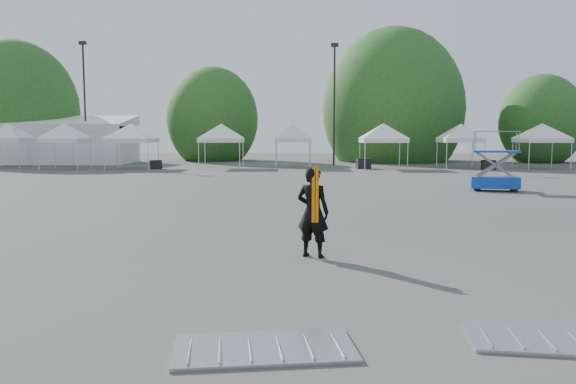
{
  "coord_description": "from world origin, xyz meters",
  "views": [
    {
      "loc": [
        -0.41,
        -13.92,
        2.62
      ],
      "look_at": [
        -0.5,
        -1.4,
        1.3
      ],
      "focal_mm": 35.0,
      "sensor_mm": 36.0,
      "label": 1
    }
  ],
  "objects": [
    {
      "name": "ground",
      "position": [
        0.0,
        0.0,
        0.0
      ],
      "size": [
        120.0,
        120.0,
        0.0
      ],
      "primitive_type": "plane",
      "color": "#474442",
      "rests_on": "ground"
    },
    {
      "name": "crate_mid",
      "position": [
        4.86,
        27.53,
        0.38
      ],
      "size": [
        1.08,
        0.88,
        0.77
      ],
      "primitive_type": "cube",
      "rotation": [
        0.0,
        0.0,
        0.12
      ],
      "color": "black",
      "rests_on": "ground"
    },
    {
      "name": "light_pole_west",
      "position": [
        -18.0,
        34.0,
        5.77
      ],
      "size": [
        0.6,
        0.25,
        10.3
      ],
      "color": "black",
      "rests_on": "ground"
    },
    {
      "name": "tent_e",
      "position": [
        -0.33,
        28.46,
        3.06
      ],
      "size": [
        3.9,
        3.9,
        3.88
      ],
      "color": "silver",
      "rests_on": "ground"
    },
    {
      "name": "marquee",
      "position": [
        -22.0,
        35.0,
        1.97
      ],
      "size": [
        15.0,
        6.25,
        4.23
      ],
      "color": "white",
      "rests_on": "ground"
    },
    {
      "name": "tent_a",
      "position": [
        -22.05,
        28.91,
        3.06
      ],
      "size": [
        4.17,
        4.17,
        3.88
      ],
      "color": "silver",
      "rests_on": "ground"
    },
    {
      "name": "tree_far_w",
      "position": [
        -26.0,
        38.0,
        4.54
      ],
      "size": [
        4.8,
        4.8,
        7.3
      ],
      "color": "#382314",
      "rests_on": "ground"
    },
    {
      "name": "tree_mid_w",
      "position": [
        -8.0,
        40.0,
        3.93
      ],
      "size": [
        4.16,
        4.16,
        6.33
      ],
      "color": "#382314",
      "rests_on": "ground"
    },
    {
      "name": "tent_g",
      "position": [
        12.26,
        28.51,
        3.06
      ],
      "size": [
        4.18,
        4.18,
        3.88
      ],
      "color": "silver",
      "rests_on": "ground"
    },
    {
      "name": "tree_mid_e",
      "position": [
        9.0,
        39.0,
        4.84
      ],
      "size": [
        5.12,
        5.12,
        7.79
      ],
      "color": "#382314",
      "rests_on": "ground"
    },
    {
      "name": "tent_c",
      "position": [
        -12.22,
        27.44,
        3.06
      ],
      "size": [
        4.72,
        4.72,
        3.88
      ],
      "color": "silver",
      "rests_on": "ground"
    },
    {
      "name": "tent_b",
      "position": [
        -17.03,
        27.09,
        3.06
      ],
      "size": [
        4.14,
        4.14,
        3.88
      ],
      "color": "silver",
      "rests_on": "ground"
    },
    {
      "name": "tree_far_e",
      "position": [
        22.0,
        37.0,
        3.63
      ],
      "size": [
        3.84,
        3.84,
        5.84
      ],
      "color": "#382314",
      "rests_on": "ground"
    },
    {
      "name": "barrier_mid",
      "position": [
        2.96,
        -7.06,
        0.04
      ],
      "size": [
        2.36,
        1.41,
        0.07
      ],
      "rotation": [
        0.0,
        0.0,
        -0.14
      ],
      "color": "#9FA1A6",
      "rests_on": "ground"
    },
    {
      "name": "man",
      "position": [
        0.03,
        -2.22,
        0.97
      ],
      "size": [
        0.83,
        0.71,
        1.93
      ],
      "rotation": [
        0.0,
        0.0,
        2.72
      ],
      "color": "black",
      "rests_on": "ground"
    },
    {
      "name": "barrier_left",
      "position": [
        -0.75,
        -7.37,
        0.03
      ],
      "size": [
        2.28,
        1.33,
        0.07
      ],
      "rotation": [
        0.0,
        0.0,
        0.12
      ],
      "color": "#9FA1A6",
      "rests_on": "ground"
    },
    {
      "name": "scissor_lift",
      "position": [
        8.8,
        11.53,
        1.37
      ],
      "size": [
        2.28,
        1.5,
        2.71
      ],
      "rotation": [
        0.0,
        0.0,
        -0.23
      ],
      "color": "#0D19AD",
      "rests_on": "ground"
    },
    {
      "name": "crate_east",
      "position": [
        13.74,
        26.54,
        0.35
      ],
      "size": [
        0.92,
        0.73,
        0.69
      ],
      "primitive_type": "cube",
      "rotation": [
        0.0,
        0.0,
        -0.04
      ],
      "color": "black",
      "rests_on": "ground"
    },
    {
      "name": "tent_f",
      "position": [
        6.29,
        27.52,
        3.06
      ],
      "size": [
        4.58,
        4.58,
        3.88
      ],
      "color": "silver",
      "rests_on": "ground"
    },
    {
      "name": "crate_west",
      "position": [
        -10.37,
        26.97,
        0.32
      ],
      "size": [
        0.99,
        0.87,
        0.65
      ],
      "primitive_type": "cube",
      "rotation": [
        0.0,
        0.0,
        0.32
      ],
      "color": "black",
      "rests_on": "ground"
    },
    {
      "name": "tent_h",
      "position": [
        17.96,
        27.64,
        3.06
      ],
      "size": [
        4.52,
        4.52,
        3.88
      ],
      "color": "silver",
      "rests_on": "ground"
    },
    {
      "name": "light_pole_east",
      "position": [
        3.0,
        32.0,
        5.52
      ],
      "size": [
        0.6,
        0.25,
        9.8
      ],
      "color": "black",
      "rests_on": "ground"
    },
    {
      "name": "tent_d",
      "position": [
        -5.74,
        28.49,
        3.06
      ],
      "size": [
        4.51,
        4.51,
        3.88
      ],
      "color": "silver",
      "rests_on": "ground"
    }
  ]
}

